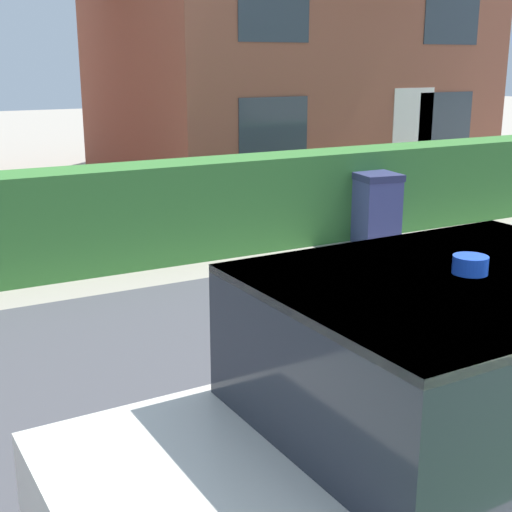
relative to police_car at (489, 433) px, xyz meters
name	(u,v)px	position (x,y,z in m)	size (l,w,h in m)	color
road_strip	(298,397)	(0.17, 2.10, -0.76)	(28.00, 6.58, 0.01)	#4C4C51
garden_hedge	(113,217)	(0.08, 6.48, -0.10)	(15.33, 0.78, 1.31)	#3D7F38
police_car	(489,433)	(0.00, 0.00, 0.00)	(4.62, 1.79, 1.74)	black
house_right	(281,5)	(5.83, 11.93, 3.02)	(7.75, 6.68, 7.40)	#93513D
wheelie_bin	(375,208)	(3.85, 5.85, -0.23)	(0.68, 0.74, 1.04)	#474C8C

